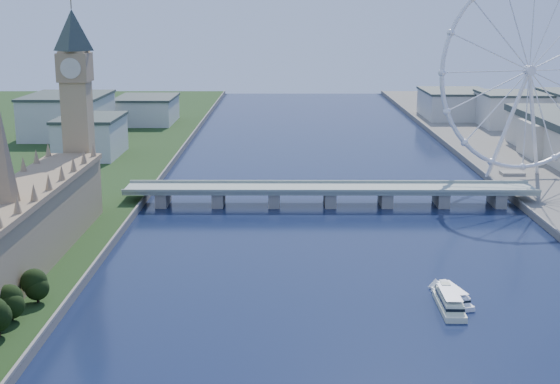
{
  "coord_description": "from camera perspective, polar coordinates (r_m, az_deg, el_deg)",
  "views": [
    {
      "loc": [
        -24.88,
        -108.94,
        101.11
      ],
      "look_at": [
        -26.44,
        210.0,
        27.65
      ],
      "focal_mm": 50.0,
      "sensor_mm": 36.0,
      "label": 1
    }
  ],
  "objects": [
    {
      "name": "parliament_range",
      "position": [
        308.66,
        -19.28,
        -3.31
      ],
      "size": [
        24.0,
        200.0,
        70.0
      ],
      "color": "tan",
      "rests_on": "ground"
    },
    {
      "name": "big_ben",
      "position": [
        401.93,
        -14.72,
        7.62
      ],
      "size": [
        20.02,
        20.02,
        110.0
      ],
      "color": "tan",
      "rests_on": "ground"
    },
    {
      "name": "westminster_bridge",
      "position": [
        420.45,
        3.66,
        -0.04
      ],
      "size": [
        220.0,
        22.0,
        9.5
      ],
      "color": "gray",
      "rests_on": "ground"
    },
    {
      "name": "london_eye",
      "position": [
        487.26,
        17.77,
        8.41
      ],
      "size": [
        113.6,
        39.12,
        124.3
      ],
      "color": "silver",
      "rests_on": "ground"
    },
    {
      "name": "city_skyline",
      "position": [
        677.33,
        5.74,
        5.77
      ],
      "size": [
        505.0,
        280.0,
        32.0
      ],
      "color": "beige",
      "rests_on": "ground"
    },
    {
      "name": "tour_boat_near",
      "position": [
        282.07,
        12.26,
        -8.35
      ],
      "size": [
        8.21,
        30.17,
        6.64
      ],
      "primitive_type": null,
      "rotation": [
        0.0,
        0.0,
        -0.02
      ],
      "color": "beige",
      "rests_on": "ground"
    },
    {
      "name": "tour_boat_far",
      "position": [
        289.35,
        12.48,
        -7.8
      ],
      "size": [
        12.8,
        26.4,
        5.61
      ],
      "primitive_type": null,
      "rotation": [
        0.0,
        0.0,
        0.26
      ],
      "color": "white",
      "rests_on": "ground"
    }
  ]
}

